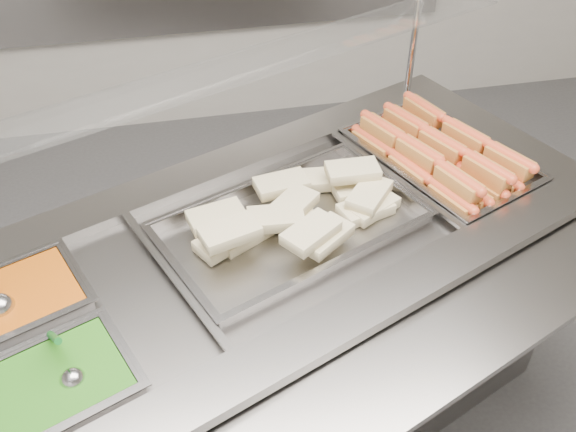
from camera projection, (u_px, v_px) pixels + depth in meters
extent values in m
cube|color=slate|center=(275.00, 339.00, 2.14)|extent=(2.06, 1.47, 0.92)
cube|color=gray|center=(354.00, 314.00, 1.60)|extent=(1.89, 0.90, 0.03)
cube|color=gray|center=(210.00, 170.00, 2.07)|extent=(1.89, 0.90, 0.03)
cube|color=gray|center=(494.00, 133.00, 2.23)|extent=(0.36, 0.61, 0.03)
cube|color=black|center=(273.00, 263.00, 1.91)|extent=(1.81, 1.22, 0.02)
cube|color=gray|center=(393.00, 176.00, 2.02)|extent=(0.25, 0.56, 0.01)
cube|color=gray|center=(172.00, 275.00, 1.69)|extent=(0.25, 0.56, 0.01)
cube|color=gray|center=(400.00, 370.00, 1.51)|extent=(1.86, 0.98, 0.02)
cylinder|color=slate|center=(576.00, 221.00, 1.98)|extent=(0.13, 0.26, 0.03)
cylinder|color=silver|center=(414.00, 38.00, 2.25)|extent=(0.03, 0.03, 0.47)
cube|color=silver|center=(225.00, 70.00, 1.70)|extent=(1.73, 0.96, 0.09)
cube|color=#C74C0B|center=(20.00, 307.00, 1.65)|extent=(0.36, 0.33, 0.09)
cube|color=#1A6B10|center=(60.00, 390.00, 1.46)|extent=(0.36, 0.33, 0.09)
cube|color=#9C4F20|center=(451.00, 202.00, 1.95)|extent=(0.11, 0.17, 0.05)
cylinder|color=#DA4F27|center=(453.00, 196.00, 1.93)|extent=(0.10, 0.17, 0.03)
cube|color=#9C4F20|center=(410.00, 172.00, 2.06)|extent=(0.11, 0.17, 0.05)
cylinder|color=#DA4F27|center=(410.00, 166.00, 2.05)|extent=(0.09, 0.17, 0.03)
cube|color=#9C4F20|center=(372.00, 146.00, 2.18)|extent=(0.12, 0.17, 0.05)
cylinder|color=#DA4F27|center=(373.00, 140.00, 2.17)|extent=(0.10, 0.17, 0.03)
cube|color=#9C4F20|center=(466.00, 195.00, 1.98)|extent=(0.11, 0.17, 0.05)
cylinder|color=#DA4F27|center=(468.00, 189.00, 1.96)|extent=(0.10, 0.17, 0.03)
cube|color=#9C4F20|center=(424.00, 166.00, 2.09)|extent=(0.12, 0.17, 0.05)
cylinder|color=#DA4F27|center=(425.00, 160.00, 2.08)|extent=(0.10, 0.17, 0.03)
cube|color=#9C4F20|center=(387.00, 140.00, 2.21)|extent=(0.11, 0.17, 0.05)
cylinder|color=#DA4F27|center=(388.00, 134.00, 2.19)|extent=(0.09, 0.17, 0.03)
cube|color=#9C4F20|center=(481.00, 187.00, 2.01)|extent=(0.12, 0.17, 0.05)
cylinder|color=#DA4F27|center=(483.00, 181.00, 1.99)|extent=(0.10, 0.17, 0.03)
cube|color=#9C4F20|center=(439.00, 159.00, 2.12)|extent=(0.11, 0.17, 0.05)
cylinder|color=#DA4F27|center=(440.00, 153.00, 2.11)|extent=(0.10, 0.17, 0.03)
cube|color=#9C4F20|center=(401.00, 134.00, 2.24)|extent=(0.11, 0.17, 0.05)
cylinder|color=#DA4F27|center=(402.00, 128.00, 2.22)|extent=(0.09, 0.17, 0.03)
cube|color=#9C4F20|center=(496.00, 180.00, 2.03)|extent=(0.11, 0.17, 0.05)
cylinder|color=#DA4F27|center=(497.00, 174.00, 2.02)|extent=(0.10, 0.17, 0.03)
cube|color=#9C4F20|center=(453.00, 153.00, 2.15)|extent=(0.11, 0.17, 0.05)
cylinder|color=#DA4F27|center=(455.00, 147.00, 2.14)|extent=(0.10, 0.17, 0.03)
cube|color=#9C4F20|center=(415.00, 128.00, 2.27)|extent=(0.12, 0.17, 0.05)
cylinder|color=#DA4F27|center=(416.00, 122.00, 2.25)|extent=(0.10, 0.17, 0.03)
cube|color=#9C4F20|center=(458.00, 183.00, 1.93)|extent=(0.11, 0.17, 0.05)
cylinder|color=#DA4F27|center=(460.00, 177.00, 1.91)|extent=(0.10, 0.17, 0.03)
cube|color=#9C4F20|center=(419.00, 154.00, 2.05)|extent=(0.12, 0.17, 0.05)
cylinder|color=#DA4F27|center=(420.00, 148.00, 2.03)|extent=(0.10, 0.17, 0.03)
cube|color=#9C4F20|center=(382.00, 131.00, 2.15)|extent=(0.12, 0.17, 0.05)
cylinder|color=#DA4F27|center=(382.00, 125.00, 2.13)|extent=(0.10, 0.17, 0.03)
cube|color=#9C4F20|center=(487.00, 172.00, 1.97)|extent=(0.12, 0.17, 0.05)
cylinder|color=#DA4F27|center=(489.00, 166.00, 1.96)|extent=(0.10, 0.17, 0.03)
cube|color=#9C4F20|center=(442.00, 146.00, 2.08)|extent=(0.12, 0.17, 0.05)
cylinder|color=#DA4F27|center=(443.00, 140.00, 2.07)|extent=(0.11, 0.17, 0.03)
cube|color=#9C4F20|center=(405.00, 123.00, 2.19)|extent=(0.12, 0.17, 0.05)
cylinder|color=#DA4F27|center=(406.00, 117.00, 2.18)|extent=(0.10, 0.17, 0.03)
cube|color=#9C4F20|center=(509.00, 162.00, 2.01)|extent=(0.12, 0.17, 0.05)
cylinder|color=#DA4F27|center=(510.00, 156.00, 2.00)|extent=(0.11, 0.17, 0.03)
cube|color=#9C4F20|center=(465.00, 137.00, 2.12)|extent=(0.12, 0.17, 0.05)
cylinder|color=#DA4F27|center=(466.00, 131.00, 2.11)|extent=(0.11, 0.17, 0.03)
cube|color=#9C4F20|center=(424.00, 112.00, 2.25)|extent=(0.11, 0.17, 0.05)
cylinder|color=#DA4F27|center=(424.00, 106.00, 2.23)|extent=(0.09, 0.17, 0.03)
cube|color=beige|center=(287.00, 218.00, 1.87)|extent=(0.16, 0.09, 0.03)
cube|color=beige|center=(324.00, 179.00, 2.02)|extent=(0.16, 0.10, 0.03)
cube|color=beige|center=(234.00, 226.00, 1.85)|extent=(0.16, 0.10, 0.03)
cube|color=beige|center=(366.00, 209.00, 1.91)|extent=(0.18, 0.13, 0.03)
cube|color=beige|center=(243.00, 235.00, 1.82)|extent=(0.18, 0.16, 0.03)
cube|color=beige|center=(359.00, 189.00, 1.98)|extent=(0.17, 0.10, 0.03)
cube|color=beige|center=(372.00, 206.00, 1.91)|extent=(0.18, 0.16, 0.03)
cube|color=beige|center=(224.00, 241.00, 1.80)|extent=(0.18, 0.16, 0.03)
cube|color=beige|center=(292.00, 205.00, 1.86)|extent=(0.18, 0.17, 0.03)
cube|color=beige|center=(216.00, 217.00, 1.82)|extent=(0.17, 0.12, 0.03)
cube|color=beige|center=(282.00, 184.00, 1.94)|extent=(0.17, 0.11, 0.03)
cube|color=beige|center=(369.00, 195.00, 1.91)|extent=(0.17, 0.18, 0.03)
cube|color=beige|center=(276.00, 218.00, 1.82)|extent=(0.16, 0.10, 0.03)
cube|color=beige|center=(325.00, 236.00, 1.76)|extent=(0.18, 0.17, 0.03)
cube|color=beige|center=(311.00, 233.00, 1.73)|extent=(0.18, 0.17, 0.03)
cube|color=beige|center=(230.00, 232.00, 1.73)|extent=(0.18, 0.13, 0.03)
cube|color=beige|center=(353.00, 171.00, 1.95)|extent=(0.16, 0.09, 0.03)
sphere|color=#AEAEB3|center=(0.00, 308.00, 1.59)|extent=(0.07, 0.07, 0.07)
sphere|color=#AEAEB3|center=(73.00, 380.00, 1.43)|extent=(0.06, 0.06, 0.06)
cylinder|color=#136C22|center=(54.00, 338.00, 1.45)|extent=(0.07, 0.14, 0.12)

